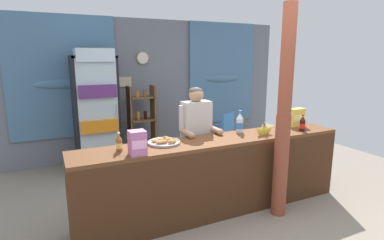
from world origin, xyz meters
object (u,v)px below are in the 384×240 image
(drink_fridge, at_px, (96,105))
(shopkeeper, at_px, (196,130))
(plastic_lawn_chair, at_px, (222,132))
(soda_bottle_cola, at_px, (302,124))
(snack_box_instant_noodle, at_px, (296,117))
(soda_bottle_water, at_px, (240,123))
(timber_post, at_px, (284,119))
(soda_bottle_iced_tea, at_px, (119,143))
(banana_bunch, at_px, (264,131))
(pastry_tray, at_px, (164,142))
(stall_counter, at_px, (221,170))
(snack_box_wafer, at_px, (137,143))
(bottle_shelf_rack, at_px, (142,122))

(drink_fridge, bearing_deg, shopkeeper, -59.20)
(plastic_lawn_chair, relative_size, soda_bottle_cola, 3.85)
(snack_box_instant_noodle, bearing_deg, plastic_lawn_chair, 98.24)
(soda_bottle_water, distance_m, snack_box_instant_noodle, 0.92)
(timber_post, bearing_deg, soda_bottle_iced_tea, 166.39)
(shopkeeper, xyz_separation_m, banana_bunch, (0.70, -0.51, 0.04))
(timber_post, distance_m, plastic_lawn_chair, 2.30)
(soda_bottle_iced_tea, bearing_deg, plastic_lawn_chair, 36.93)
(shopkeeper, distance_m, pastry_tray, 0.66)
(stall_counter, distance_m, soda_bottle_cola, 1.30)
(plastic_lawn_chair, xyz_separation_m, soda_bottle_cola, (0.10, -1.87, 0.52))
(soda_bottle_water, bearing_deg, stall_counter, -147.03)
(plastic_lawn_chair, distance_m, snack_box_wafer, 2.92)
(snack_box_wafer, bearing_deg, shopkeeper, 32.10)
(drink_fridge, bearing_deg, stall_counter, -64.22)
(pastry_tray, bearing_deg, banana_bunch, -7.80)
(stall_counter, bearing_deg, snack_box_wafer, -176.42)
(bottle_shelf_rack, distance_m, plastic_lawn_chair, 1.49)
(soda_bottle_iced_tea, height_order, banana_bunch, soda_bottle_iced_tea)
(drink_fridge, height_order, pastry_tray, drink_fridge)
(shopkeeper, relative_size, soda_bottle_iced_tea, 7.39)
(drink_fridge, bearing_deg, soda_bottle_water, -52.09)
(plastic_lawn_chair, distance_m, soda_bottle_cola, 1.94)
(soda_bottle_cola, distance_m, snack_box_instant_noodle, 0.28)
(bottle_shelf_rack, xyz_separation_m, plastic_lawn_chair, (1.39, -0.50, -0.22))
(snack_box_wafer, distance_m, banana_bunch, 1.65)
(bottle_shelf_rack, relative_size, soda_bottle_water, 4.79)
(soda_bottle_water, relative_size, pastry_tray, 0.78)
(stall_counter, height_order, soda_bottle_water, soda_bottle_water)
(drink_fridge, relative_size, soda_bottle_water, 7.00)
(plastic_lawn_chair, height_order, soda_bottle_water, soda_bottle_water)
(drink_fridge, xyz_separation_m, plastic_lawn_chair, (2.19, -0.38, -0.60))
(timber_post, xyz_separation_m, plastic_lawn_chair, (0.48, 2.14, -0.68))
(snack_box_instant_noodle, bearing_deg, soda_bottle_water, 176.53)
(stall_counter, relative_size, soda_bottle_cola, 15.15)
(drink_fridge, height_order, banana_bunch, drink_fridge)
(shopkeeper, bearing_deg, snack_box_instant_noodle, -12.10)
(plastic_lawn_chair, bearing_deg, pastry_tray, -136.82)
(shopkeeper, distance_m, soda_bottle_water, 0.57)
(soda_bottle_cola, xyz_separation_m, pastry_tray, (-1.86, 0.22, -0.07))
(bottle_shelf_rack, bearing_deg, drink_fridge, -171.44)
(stall_counter, height_order, drink_fridge, drink_fridge)
(snack_box_wafer, bearing_deg, stall_counter, 3.58)
(plastic_lawn_chair, height_order, shopkeeper, shopkeeper)
(bottle_shelf_rack, bearing_deg, snack_box_wafer, -107.28)
(timber_post, distance_m, drink_fridge, 3.05)
(banana_bunch, bearing_deg, stall_counter, -177.86)
(plastic_lawn_chair, relative_size, shopkeeper, 0.57)
(timber_post, height_order, drink_fridge, timber_post)
(snack_box_instant_noodle, bearing_deg, soda_bottle_iced_tea, -177.94)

